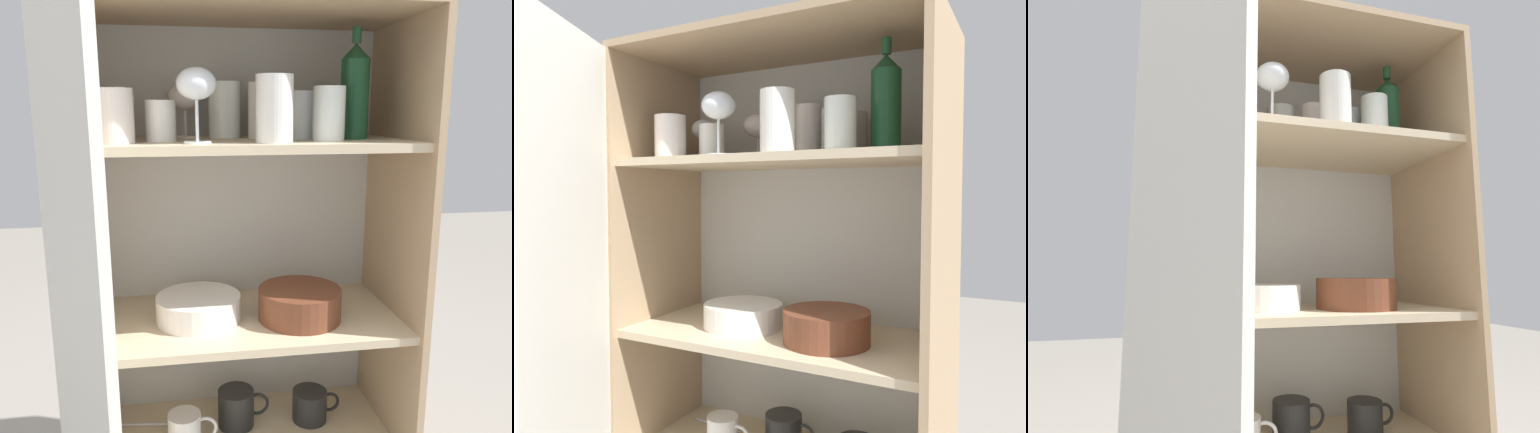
% 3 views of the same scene
% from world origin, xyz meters
% --- Properties ---
extents(cupboard_back_panel, '(0.81, 0.02, 1.34)m').
position_xyz_m(cupboard_back_panel, '(0.00, 0.38, 0.67)').
color(cupboard_back_panel, silver).
rests_on(cupboard_back_panel, ground_plane).
extents(cupboard_side_left, '(0.02, 0.41, 1.34)m').
position_xyz_m(cupboard_side_left, '(-0.40, 0.19, 0.67)').
color(cupboard_side_left, tan).
rests_on(cupboard_side_left, ground_plane).
extents(cupboard_side_right, '(0.02, 0.41, 1.34)m').
position_xyz_m(cupboard_side_right, '(0.40, 0.19, 0.67)').
color(cupboard_side_right, tan).
rests_on(cupboard_side_right, ground_plane).
extents(cupboard_top_panel, '(0.81, 0.41, 0.02)m').
position_xyz_m(cupboard_top_panel, '(0.00, 0.19, 1.35)').
color(cupboard_top_panel, tan).
rests_on(cupboard_top_panel, cupboard_side_left).
extents(shelf_board_middle, '(0.77, 0.37, 0.02)m').
position_xyz_m(shelf_board_middle, '(0.00, 0.19, 0.61)').
color(shelf_board_middle, beige).
extents(shelf_board_upper, '(0.77, 0.37, 0.02)m').
position_xyz_m(shelf_board_upper, '(0.00, 0.19, 1.05)').
color(shelf_board_upper, beige).
extents(cupboard_door, '(0.17, 0.38, 1.34)m').
position_xyz_m(cupboard_door, '(-0.33, -0.20, 0.67)').
color(cupboard_door, silver).
rests_on(cupboard_door, ground_plane).
extents(tumbler_glass_0, '(0.08, 0.08, 0.12)m').
position_xyz_m(tumbler_glass_0, '(0.15, 0.29, 1.12)').
color(tumbler_glass_0, silver).
rests_on(tumbler_glass_0, shelf_board_upper).
extents(tumbler_glass_1, '(0.07, 0.07, 0.13)m').
position_xyz_m(tumbler_glass_1, '(0.05, 0.23, 1.13)').
color(tumbler_glass_1, silver).
rests_on(tumbler_glass_1, shelf_board_upper).
extents(tumbler_glass_2, '(0.07, 0.07, 0.12)m').
position_xyz_m(tumbler_glass_2, '(0.18, 0.11, 1.12)').
color(tumbler_glass_2, white).
rests_on(tumbler_glass_2, shelf_board_upper).
extents(tumbler_glass_3, '(0.08, 0.08, 0.11)m').
position_xyz_m(tumbler_glass_3, '(-0.28, 0.09, 1.12)').
color(tumbler_glass_3, silver).
rests_on(tumbler_glass_3, shelf_board_upper).
extents(tumbler_glass_4, '(0.08, 0.08, 0.14)m').
position_xyz_m(tumbler_glass_4, '(0.05, 0.06, 1.13)').
color(tumbler_glass_4, white).
rests_on(tumbler_glass_4, shelf_board_upper).
extents(tumbler_glass_5, '(0.08, 0.08, 0.11)m').
position_xyz_m(tumbler_glass_5, '(0.15, 0.19, 1.12)').
color(tumbler_glass_5, white).
rests_on(tumbler_glass_5, shelf_board_upper).
extents(tumbler_glass_6, '(0.07, 0.07, 0.09)m').
position_xyz_m(tumbler_glass_6, '(-0.19, 0.15, 1.11)').
color(tumbler_glass_6, white).
rests_on(tumbler_glass_6, shelf_board_upper).
extents(tumbler_glass_7, '(0.08, 0.08, 0.14)m').
position_xyz_m(tumbler_glass_7, '(-0.03, 0.28, 1.13)').
color(tumbler_glass_7, white).
rests_on(tumbler_glass_7, shelf_board_upper).
extents(wine_glass_0, '(0.08, 0.08, 0.14)m').
position_xyz_m(wine_glass_0, '(-0.13, 0.29, 1.16)').
color(wine_glass_0, silver).
rests_on(wine_glass_0, shelf_board_upper).
extents(wine_glass_1, '(0.07, 0.07, 0.12)m').
position_xyz_m(wine_glass_1, '(-0.28, 0.25, 1.15)').
color(wine_glass_1, white).
rests_on(wine_glass_1, shelf_board_upper).
extents(wine_glass_2, '(0.08, 0.08, 0.16)m').
position_xyz_m(wine_glass_2, '(-0.11, 0.07, 1.18)').
color(wine_glass_2, white).
rests_on(wine_glass_2, shelf_board_upper).
extents(wine_bottle, '(0.07, 0.07, 0.26)m').
position_xyz_m(wine_bottle, '(0.27, 0.17, 1.18)').
color(wine_bottle, '#194728').
rests_on(wine_bottle, shelf_board_upper).
extents(plate_stack_white, '(0.21, 0.21, 0.06)m').
position_xyz_m(plate_stack_white, '(-0.11, 0.18, 0.65)').
color(plate_stack_white, white).
rests_on(plate_stack_white, shelf_board_middle).
extents(mixing_bowl_large, '(0.21, 0.21, 0.08)m').
position_xyz_m(mixing_bowl_large, '(0.14, 0.15, 0.66)').
color(mixing_bowl_large, brown).
rests_on(mixing_bowl_large, shelf_board_middle).
extents(coffee_mug_extra_1, '(0.14, 0.10, 0.10)m').
position_xyz_m(coffee_mug_extra_1, '(-0.01, 0.23, 0.33)').
color(coffee_mug_extra_1, black).
rests_on(coffee_mug_extra_1, shelf_board_lower).
extents(serving_spoon, '(0.16, 0.04, 0.01)m').
position_xyz_m(serving_spoon, '(-0.24, 0.26, 0.28)').
color(serving_spoon, silver).
rests_on(serving_spoon, shelf_board_lower).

